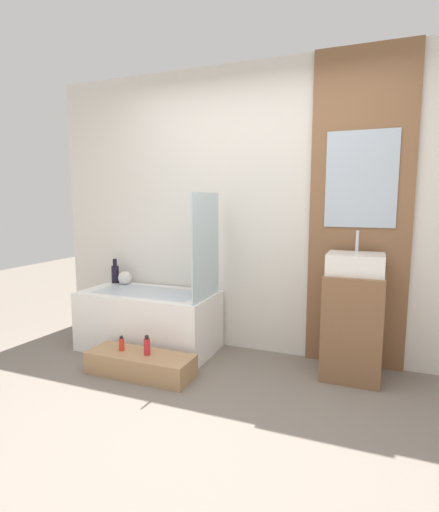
# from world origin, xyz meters

# --- Properties ---
(ground_plane) EXTENTS (12.00, 12.00, 0.00)m
(ground_plane) POSITION_xyz_m (0.00, 0.00, 0.00)
(ground_plane) COLOR slate
(wall_tiled_back) EXTENTS (4.20, 0.06, 2.60)m
(wall_tiled_back) POSITION_xyz_m (0.00, 1.58, 1.30)
(wall_tiled_back) COLOR silver
(wall_tiled_back) RESTS_ON ground_plane
(wall_wood_accent) EXTENTS (0.80, 0.04, 2.60)m
(wall_wood_accent) POSITION_xyz_m (0.88, 1.53, 1.32)
(wall_wood_accent) COLOR brown
(wall_wood_accent) RESTS_ON ground_plane
(bathtub) EXTENTS (1.26, 0.65, 0.55)m
(bathtub) POSITION_xyz_m (-0.94, 1.21, 0.28)
(bathtub) COLOR white
(bathtub) RESTS_ON ground_plane
(glass_shower_screen) EXTENTS (0.01, 0.55, 0.91)m
(glass_shower_screen) POSITION_xyz_m (-0.34, 1.18, 1.01)
(glass_shower_screen) COLOR silver
(glass_shower_screen) RESTS_ON bathtub
(wooden_step_bench) EXTENTS (0.88, 0.31, 0.18)m
(wooden_step_bench) POSITION_xyz_m (-0.70, 0.67, 0.09)
(wooden_step_bench) COLOR #A87F56
(wooden_step_bench) RESTS_ON ground_plane
(vanity_cabinet) EXTENTS (0.45, 0.44, 0.83)m
(vanity_cabinet) POSITION_xyz_m (0.88, 1.29, 0.41)
(vanity_cabinet) COLOR brown
(vanity_cabinet) RESTS_ON ground_plane
(sink) EXTENTS (0.42, 0.34, 0.33)m
(sink) POSITION_xyz_m (0.88, 1.29, 0.91)
(sink) COLOR white
(sink) RESTS_ON vanity_cabinet
(vase_tall_dark) EXTENTS (0.08, 0.08, 0.25)m
(vase_tall_dark) POSITION_xyz_m (-1.49, 1.44, 0.65)
(vase_tall_dark) COLOR black
(vase_tall_dark) RESTS_ON bathtub
(vase_round_light) EXTENTS (0.14, 0.14, 0.14)m
(vase_round_light) POSITION_xyz_m (-1.35, 1.41, 0.62)
(vase_round_light) COLOR silver
(vase_round_light) RESTS_ON bathtub
(bottle_soap_primary) EXTENTS (0.05, 0.05, 0.12)m
(bottle_soap_primary) POSITION_xyz_m (-0.88, 0.67, 0.23)
(bottle_soap_primary) COLOR red
(bottle_soap_primary) RESTS_ON wooden_step_bench
(bottle_soap_secondary) EXTENTS (0.05, 0.05, 0.16)m
(bottle_soap_secondary) POSITION_xyz_m (-0.63, 0.67, 0.25)
(bottle_soap_secondary) COLOR red
(bottle_soap_secondary) RESTS_ON wooden_step_bench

